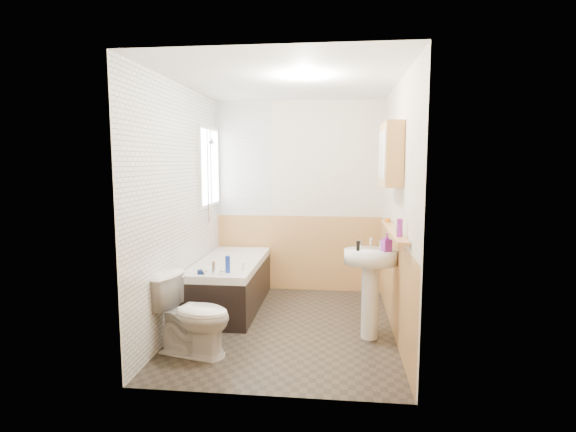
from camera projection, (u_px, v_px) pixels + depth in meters
The scene contains 26 objects.
floor at pixel (286, 327), 4.69m from camera, with size 2.80×2.80×0.00m, color #2B251E.
ceiling at pixel (286, 81), 4.39m from camera, with size 2.80×2.80×0.00m, color white.
wall_back at pixel (299, 197), 5.93m from camera, with size 2.20×0.02×2.50m, color beige.
wall_front at pixel (263, 229), 3.15m from camera, with size 2.20×0.02×2.50m, color beige.
wall_left at pixel (180, 207), 4.66m from camera, with size 0.02×2.80×2.50m, color beige.
wall_right at pixel (398, 209), 4.42m from camera, with size 0.02×2.80×2.50m, color beige.
wainscot_right at pixel (394, 283), 4.51m from camera, with size 0.01×2.80×1.00m, color tan.
wainscot_front at pixel (265, 330), 3.26m from camera, with size 2.20×0.01×1.00m, color tan.
wainscot_back at pixel (298, 253), 6.00m from camera, with size 2.20×0.01×1.00m, color tan.
tile_cladding_left at pixel (182, 207), 4.66m from camera, with size 0.01×2.80×2.50m, color white.
tile_return_back at pixel (244, 159), 5.93m from camera, with size 0.75×0.01×1.50m, color white.
window at pixel (210, 167), 5.54m from camera, with size 0.03×0.79×0.99m.
bathtub at pixel (230, 283), 5.29m from camera, with size 0.70×1.61×0.71m.
shower_riser at pixel (208, 166), 5.39m from camera, with size 0.10×0.08×1.18m.
toilet at pixel (192, 315), 4.00m from camera, with size 0.41×0.73×0.71m, color white.
sink at pixel (370, 275), 4.33m from camera, with size 0.51×0.41×0.99m.
pine_shelf at pixel (393, 231), 4.21m from camera, with size 0.10×1.37×0.03m, color tan.
medicine_cabinet at pixel (391, 155), 4.27m from camera, with size 0.17×0.66×0.60m.
foam_can at pixel (400, 228), 3.78m from camera, with size 0.05×0.05×0.16m, color purple.
green_bottle at pixel (396, 221), 4.00m from camera, with size 0.04×0.04×0.22m, color silver.
black_jar at pixel (388, 220), 4.72m from camera, with size 0.06×0.06×0.04m, color orange.
soap_bottle at pixel (386, 247), 4.21m from camera, with size 0.08×0.17×0.08m, color purple.
clear_bottle at pixel (358, 246), 4.24m from camera, with size 0.03×0.03×0.10m, color black.
blue_gel at pixel (228, 264), 4.64m from camera, with size 0.05×0.03×0.18m, color #19339E.
cream_jar at pixel (201, 272), 4.59m from camera, with size 0.07×0.07×0.04m, color navy.
orange_bottle at pixel (243, 266), 4.74m from camera, with size 0.03×0.03×0.08m, color silver.
Camera 1 is at (0.52, -4.49, 1.72)m, focal length 28.00 mm.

